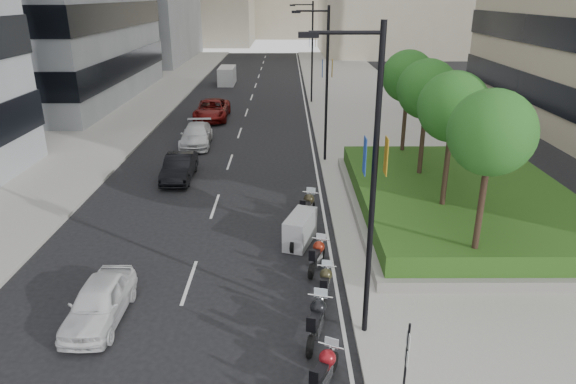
{
  "coord_description": "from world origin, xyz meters",
  "views": [
    {
      "loc": [
        1.97,
        -11.87,
        9.56
      ],
      "look_at": [
        2.03,
        7.7,
        2.0
      ],
      "focal_mm": 32.0,
      "sensor_mm": 36.0,
      "label": 1
    }
  ],
  "objects_px": {
    "parking_sign": "(406,361)",
    "motorcycle_2": "(317,320)",
    "motorcycle_5": "(300,229)",
    "delivery_van": "(227,76)",
    "motorcycle_4": "(317,255)",
    "car_a": "(99,302)",
    "car_c": "(196,135)",
    "lamp_post_1": "(324,78)",
    "lamp_post_2": "(311,47)",
    "motorcycle_1": "(324,371)",
    "motorcycle_6": "(307,207)",
    "motorcycle_3": "(325,284)",
    "car_d": "(212,110)",
    "car_b": "(179,167)",
    "lamp_post_0": "(368,175)"
  },
  "relations": [
    {
      "from": "parking_sign",
      "to": "motorcycle_1",
      "type": "xyz_separation_m",
      "value": [
        -1.88,
        0.7,
        -0.9
      ]
    },
    {
      "from": "motorcycle_2",
      "to": "motorcycle_6",
      "type": "height_order",
      "value": "motorcycle_2"
    },
    {
      "from": "car_c",
      "to": "lamp_post_1",
      "type": "bearing_deg",
      "value": -27.25
    },
    {
      "from": "lamp_post_1",
      "to": "lamp_post_2",
      "type": "bearing_deg",
      "value": 90.0
    },
    {
      "from": "lamp_post_2",
      "to": "motorcycle_1",
      "type": "bearing_deg",
      "value": -91.87
    },
    {
      "from": "motorcycle_2",
      "to": "motorcycle_6",
      "type": "xyz_separation_m",
      "value": [
        0.06,
        8.62,
        -0.0
      ]
    },
    {
      "from": "motorcycle_6",
      "to": "car_b",
      "type": "relative_size",
      "value": 0.53
    },
    {
      "from": "delivery_van",
      "to": "car_d",
      "type": "bearing_deg",
      "value": -88.34
    },
    {
      "from": "parking_sign",
      "to": "car_d",
      "type": "distance_m",
      "value": 32.74
    },
    {
      "from": "car_d",
      "to": "lamp_post_2",
      "type": "bearing_deg",
      "value": 37.37
    },
    {
      "from": "motorcycle_1",
      "to": "car_b",
      "type": "xyz_separation_m",
      "value": [
        -6.85,
        16.17,
        0.13
      ]
    },
    {
      "from": "lamp_post_0",
      "to": "motorcycle_4",
      "type": "xyz_separation_m",
      "value": [
        -1.05,
        3.97,
        -4.52
      ]
    },
    {
      "from": "lamp_post_0",
      "to": "car_d",
      "type": "height_order",
      "value": "lamp_post_0"
    },
    {
      "from": "lamp_post_2",
      "to": "motorcycle_2",
      "type": "relative_size",
      "value": 4.01
    },
    {
      "from": "car_a",
      "to": "car_b",
      "type": "bearing_deg",
      "value": 90.94
    },
    {
      "from": "motorcycle_3",
      "to": "car_c",
      "type": "xyz_separation_m",
      "value": [
        -7.37,
        18.7,
        0.18
      ]
    },
    {
      "from": "motorcycle_5",
      "to": "car_a",
      "type": "height_order",
      "value": "car_a"
    },
    {
      "from": "lamp_post_1",
      "to": "motorcycle_4",
      "type": "distance_m",
      "value": 13.83
    },
    {
      "from": "parking_sign",
      "to": "motorcycle_2",
      "type": "distance_m",
      "value": 3.54
    },
    {
      "from": "parking_sign",
      "to": "motorcycle_6",
      "type": "bearing_deg",
      "value": 99.37
    },
    {
      "from": "motorcycle_6",
      "to": "motorcycle_4",
      "type": "bearing_deg",
      "value": -160.06
    },
    {
      "from": "motorcycle_3",
      "to": "car_b",
      "type": "bearing_deg",
      "value": 40.56
    },
    {
      "from": "motorcycle_5",
      "to": "car_a",
      "type": "relative_size",
      "value": 0.6
    },
    {
      "from": "motorcycle_5",
      "to": "delivery_van",
      "type": "distance_m",
      "value": 40.48
    },
    {
      "from": "parking_sign",
      "to": "car_d",
      "type": "height_order",
      "value": "parking_sign"
    },
    {
      "from": "lamp_post_1",
      "to": "parking_sign",
      "type": "height_order",
      "value": "lamp_post_1"
    },
    {
      "from": "motorcycle_5",
      "to": "car_d",
      "type": "distance_m",
      "value": 23.45
    },
    {
      "from": "lamp_post_1",
      "to": "lamp_post_2",
      "type": "xyz_separation_m",
      "value": [
        0.0,
        18.0,
        0.0
      ]
    },
    {
      "from": "motorcycle_6",
      "to": "lamp_post_2",
      "type": "bearing_deg",
      "value": 14.9
    },
    {
      "from": "motorcycle_5",
      "to": "parking_sign",
      "type": "bearing_deg",
      "value": -147.05
    },
    {
      "from": "motorcycle_6",
      "to": "car_a",
      "type": "xyz_separation_m",
      "value": [
        -6.77,
        -7.69,
        0.04
      ]
    },
    {
      "from": "lamp_post_1",
      "to": "motorcycle_6",
      "type": "xyz_separation_m",
      "value": [
        -1.23,
        -8.55,
        -4.46
      ]
    },
    {
      "from": "delivery_van",
      "to": "lamp_post_1",
      "type": "bearing_deg",
      "value": -73.34
    },
    {
      "from": "parking_sign",
      "to": "motorcycle_6",
      "type": "distance_m",
      "value": 11.64
    },
    {
      "from": "motorcycle_4",
      "to": "car_b",
      "type": "relative_size",
      "value": 0.47
    },
    {
      "from": "lamp_post_1",
      "to": "lamp_post_2",
      "type": "relative_size",
      "value": 1.0
    },
    {
      "from": "motorcycle_1",
      "to": "motorcycle_4",
      "type": "height_order",
      "value": "motorcycle_1"
    },
    {
      "from": "lamp_post_1",
      "to": "motorcycle_5",
      "type": "distance_m",
      "value": 11.97
    },
    {
      "from": "car_b",
      "to": "car_c",
      "type": "distance_m",
      "value": 6.83
    },
    {
      "from": "motorcycle_4",
      "to": "car_c",
      "type": "height_order",
      "value": "car_c"
    },
    {
      "from": "motorcycle_6",
      "to": "delivery_van",
      "type": "height_order",
      "value": "delivery_van"
    },
    {
      "from": "lamp_post_0",
      "to": "motorcycle_4",
      "type": "relative_size",
      "value": 4.57
    },
    {
      "from": "motorcycle_3",
      "to": "motorcycle_5",
      "type": "distance_m",
      "value": 4.08
    },
    {
      "from": "lamp_post_2",
      "to": "motorcycle_1",
      "type": "distance_m",
      "value": 37.59
    },
    {
      "from": "car_b",
      "to": "lamp_post_2",
      "type": "bearing_deg",
      "value": 68.5
    },
    {
      "from": "car_a",
      "to": "delivery_van",
      "type": "xyz_separation_m",
      "value": [
        -0.91,
        45.06,
        0.24
      ]
    },
    {
      "from": "lamp_post_1",
      "to": "car_c",
      "type": "bearing_deg",
      "value": 155.88
    },
    {
      "from": "lamp_post_2",
      "to": "car_c",
      "type": "height_order",
      "value": "lamp_post_2"
    },
    {
      "from": "motorcycle_3",
      "to": "motorcycle_4",
      "type": "xyz_separation_m",
      "value": [
        -0.16,
        1.97,
        0.02
      ]
    },
    {
      "from": "motorcycle_4",
      "to": "car_a",
      "type": "bearing_deg",
      "value": 133.36
    }
  ]
}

